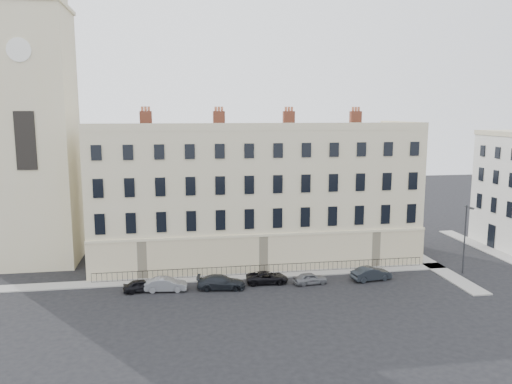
# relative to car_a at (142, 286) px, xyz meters

# --- Properties ---
(ground) EXTENTS (160.00, 160.00, 0.00)m
(ground) POSITION_rel_car_a_xyz_m (18.43, -2.31, -0.58)
(ground) COLOR black
(ground) RESTS_ON ground
(terrace) EXTENTS (36.22, 12.22, 17.00)m
(terrace) POSITION_rel_car_a_xyz_m (12.46, 9.65, 6.91)
(terrace) COLOR beige
(terrace) RESTS_ON ground
(church_tower) EXTENTS (8.00, 8.13, 44.00)m
(church_tower) POSITION_rel_car_a_xyz_m (-11.57, 11.68, 18.08)
(church_tower) COLOR beige
(church_tower) RESTS_ON ground
(pavement_terrace) EXTENTS (48.00, 2.00, 0.12)m
(pavement_terrace) POSITION_rel_car_a_xyz_m (8.43, 2.69, -0.52)
(pavement_terrace) COLOR gray
(pavement_terrace) RESTS_ON ground
(pavement_east_return) EXTENTS (2.00, 24.00, 0.12)m
(pavement_east_return) POSITION_rel_car_a_xyz_m (31.43, 5.69, -0.52)
(pavement_east_return) COLOR gray
(pavement_east_return) RESTS_ON ground
(pavement_adjacent) EXTENTS (2.00, 20.00, 0.12)m
(pavement_adjacent) POSITION_rel_car_a_xyz_m (41.43, 7.69, -0.52)
(pavement_adjacent) COLOR gray
(pavement_adjacent) RESTS_ON ground
(railings) EXTENTS (35.00, 0.04, 0.96)m
(railings) POSITION_rel_car_a_xyz_m (12.43, 3.09, -0.03)
(railings) COLOR black
(railings) RESTS_ON ground
(car_a) EXTENTS (3.60, 1.92, 1.16)m
(car_a) POSITION_rel_car_a_xyz_m (0.00, 0.00, 0.00)
(car_a) COLOR black
(car_a) RESTS_ON ground
(car_b) EXTENTS (4.08, 1.74, 1.31)m
(car_b) POSITION_rel_car_a_xyz_m (2.29, -0.23, 0.07)
(car_b) COLOR slate
(car_b) RESTS_ON ground
(car_c) EXTENTS (4.84, 2.45, 1.35)m
(car_c) POSITION_rel_car_a_xyz_m (7.54, -0.52, 0.09)
(car_c) COLOR black
(car_c) RESTS_ON ground
(car_d) EXTENTS (4.28, 2.10, 1.17)m
(car_d) POSITION_rel_car_a_xyz_m (12.23, 0.38, 0.00)
(car_d) COLOR black
(car_d) RESTS_ON ground
(car_e) EXTENTS (3.50, 1.70, 1.15)m
(car_e) POSITION_rel_car_a_xyz_m (16.42, -0.55, -0.01)
(car_e) COLOR slate
(car_e) RESTS_ON ground
(car_f) EXTENTS (4.32, 2.12, 1.36)m
(car_f) POSITION_rel_car_a_xyz_m (22.83, -0.45, 0.10)
(car_f) COLOR black
(car_f) RESTS_ON ground
(streetlamp) EXTENTS (0.43, 1.58, 7.35)m
(streetlamp) POSITION_rel_car_a_xyz_m (33.24, -0.00, 3.49)
(streetlamp) COLOR #2D2E32
(streetlamp) RESTS_ON ground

